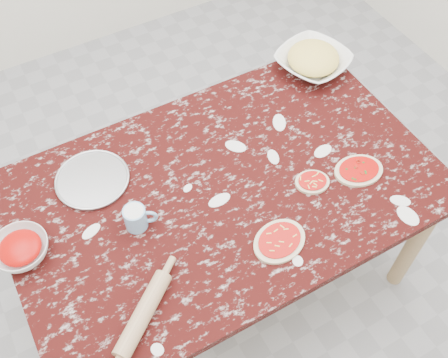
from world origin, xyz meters
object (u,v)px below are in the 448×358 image
Objects in this scene: worktable at (224,199)px; pizza_tray at (92,180)px; sauce_bowl at (21,250)px; rolling_pin at (143,314)px; cheese_bowl at (313,62)px; flour_mug at (136,218)px.

worktable is 0.51m from pizza_tray.
rolling_pin is (0.27, -0.41, -0.00)m from sauce_bowl.
worktable is at bearing -32.33° from pizza_tray.
pizza_tray is at bearing 29.30° from sauce_bowl.
cheese_bowl is at bearing 6.02° from pizza_tray.
pizza_tray is at bearing 147.67° from worktable.
pizza_tray is at bearing -173.98° from cheese_bowl.
sauce_bowl is at bearing 173.19° from worktable.
flour_mug is (0.07, -0.26, 0.04)m from pizza_tray.
rolling_pin is (-0.47, -0.32, 0.11)m from worktable.
worktable is 5.83× the size of pizza_tray.
sauce_bowl reaches higher than rolling_pin.
sauce_bowl is at bearing -168.21° from cheese_bowl.
flour_mug is 0.35m from rolling_pin.
flour_mug is at bearing -159.55° from cheese_bowl.
worktable is at bearing -6.81° from sauce_bowl.
cheese_bowl is (1.09, 0.11, 0.03)m from pizza_tray.
cheese_bowl is 1.08m from flour_mug.
flour_mug reaches higher than worktable.
cheese_bowl is 1.04× the size of rolling_pin.
worktable is 0.78m from cheese_bowl.
rolling_pin reaches higher than worktable.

